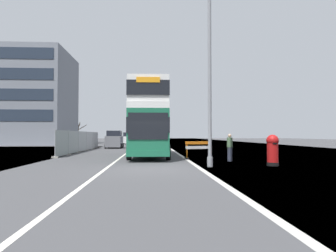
# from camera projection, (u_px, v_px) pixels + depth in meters

# --- Properties ---
(ground) EXTENTS (140.00, 280.00, 0.10)m
(ground) POSITION_uv_depth(u_px,v_px,m) (160.00, 170.00, 14.33)
(ground) COLOR #424244
(double_decker_bus) EXTENTS (2.90, 10.42, 5.18)m
(double_decker_bus) POSITION_uv_depth(u_px,v_px,m) (150.00, 120.00, 22.67)
(double_decker_bus) COLOR #196042
(double_decker_bus) RESTS_ON ground
(lamppost_foreground) EXTENTS (0.29, 0.70, 9.39)m
(lamppost_foreground) POSITION_uv_depth(u_px,v_px,m) (210.00, 79.00, 15.36)
(lamppost_foreground) COLOR gray
(lamppost_foreground) RESTS_ON ground
(red_pillar_postbox) EXTENTS (0.63, 0.63, 1.63)m
(red_pillar_postbox) POSITION_uv_depth(u_px,v_px,m) (273.00, 149.00, 15.80)
(red_pillar_postbox) COLOR black
(red_pillar_postbox) RESTS_ON ground
(roadworks_barrier) EXTENTS (1.90, 0.94, 1.17)m
(roadworks_barrier) POSITION_uv_depth(u_px,v_px,m) (198.00, 147.00, 20.76)
(roadworks_barrier) COLOR orange
(roadworks_barrier) RESTS_ON ground
(construction_site_fence) EXTENTS (0.44, 17.20, 2.01)m
(construction_site_fence) POSITION_uv_depth(u_px,v_px,m) (82.00, 142.00, 29.50)
(construction_site_fence) COLOR #A8AAAD
(construction_site_fence) RESTS_ON ground
(car_oncoming_near) EXTENTS (2.02, 3.87, 2.14)m
(car_oncoming_near) POSITION_uv_depth(u_px,v_px,m) (114.00, 140.00, 37.20)
(car_oncoming_near) COLOR slate
(car_oncoming_near) RESTS_ON ground
(car_receding_mid) EXTENTS (2.08, 3.99, 2.20)m
(car_receding_mid) POSITION_uv_depth(u_px,v_px,m) (153.00, 139.00, 46.30)
(car_receding_mid) COLOR navy
(car_receding_mid) RESTS_ON ground
(car_receding_far) EXTENTS (1.99, 3.84, 2.08)m
(car_receding_far) POSITION_uv_depth(u_px,v_px,m) (128.00, 139.00, 54.41)
(car_receding_far) COLOR silver
(car_receding_far) RESTS_ON ground
(car_far_side) EXTENTS (2.09, 4.16, 2.14)m
(car_far_side) POSITION_uv_depth(u_px,v_px,m) (149.00, 138.00, 63.54)
(car_far_side) COLOR black
(car_far_side) RESTS_ON ground
(bare_tree_far_verge_near) EXTENTS (1.97, 3.23, 4.86)m
(bare_tree_far_verge_near) POSITION_uv_depth(u_px,v_px,m) (61.00, 130.00, 54.93)
(bare_tree_far_verge_near) COLOR #4C3D2D
(bare_tree_far_verge_near) RESTS_ON ground
(bare_tree_far_verge_mid) EXTENTS (3.27, 1.83, 4.36)m
(bare_tree_far_verge_mid) POSITION_uv_depth(u_px,v_px,m) (78.00, 132.00, 64.77)
(bare_tree_far_verge_mid) COLOR #4C3D2D
(bare_tree_far_verge_mid) RESTS_ON ground
(pedestrian_at_kerb) EXTENTS (0.34, 0.34, 1.67)m
(pedestrian_at_kerb) POSITION_uv_depth(u_px,v_px,m) (230.00, 148.00, 18.51)
(pedestrian_at_kerb) COLOR #2D3342
(pedestrian_at_kerb) RESTS_ON ground
(backdrop_office_block) EXTENTS (20.43, 13.65, 15.91)m
(backdrop_office_block) POSITION_uv_depth(u_px,v_px,m) (10.00, 99.00, 52.53)
(backdrop_office_block) COLOR gray
(backdrop_office_block) RESTS_ON ground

